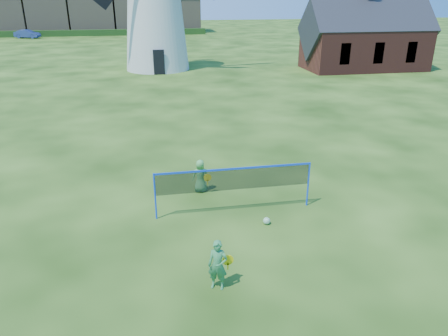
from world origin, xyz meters
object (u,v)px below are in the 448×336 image
at_px(windmill, 154,0).
at_px(badminton_net, 234,180).
at_px(play_ball, 267,221).
at_px(car_right, 27,34).
at_px(player_girl, 218,265).
at_px(player_boy, 201,176).
at_px(chapel, 365,39).

height_order(windmill, badminton_net, windmill).
bearing_deg(play_ball, badminton_net, 130.69).
bearing_deg(play_ball, windmill, 93.98).
bearing_deg(play_ball, car_right, 108.42).
distance_m(windmill, play_ball, 30.56).
distance_m(player_girl, car_right, 69.86).
xyz_separation_m(windmill, player_girl, (0.09, -32.63, -5.47)).
bearing_deg(player_boy, car_right, -69.29).
bearing_deg(chapel, car_right, 135.42).
bearing_deg(player_girl, windmill, 112.86).
distance_m(windmill, car_right, 39.91).
bearing_deg(windmill, player_boy, -89.16).
distance_m(chapel, player_boy, 30.33).
relative_size(player_boy, car_right, 0.30).
xyz_separation_m(badminton_net, car_right, (-20.61, 63.40, -0.48)).
bearing_deg(badminton_net, play_ball, -49.31).
relative_size(windmill, car_right, 4.28).
xyz_separation_m(player_girl, player_boy, (0.31, 5.44, -0.05)).
relative_size(player_girl, play_ball, 5.86).
xyz_separation_m(chapel, badminton_net, (-17.75, -25.60, -1.56)).
bearing_deg(chapel, windmill, 170.06).
relative_size(badminton_net, player_girl, 3.92).
xyz_separation_m(chapel, car_right, (-38.36, 37.80, -2.04)).
bearing_deg(chapel, badminton_net, -124.73).
height_order(windmill, play_ball, windmill).
bearing_deg(windmill, car_right, 119.31).
distance_m(chapel, player_girl, 34.93).
relative_size(windmill, play_ball, 77.82).
relative_size(chapel, car_right, 2.84).
distance_m(windmill, player_boy, 27.74).
height_order(chapel, car_right, chapel).
bearing_deg(chapel, player_boy, -127.94).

